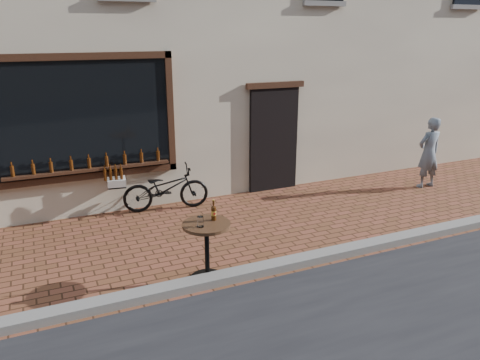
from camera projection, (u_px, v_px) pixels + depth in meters
name	position (u px, v px, depth m)	size (l,w,h in m)	color
ground	(267.00, 280.00, 6.55)	(90.00, 90.00, 0.00)	brown
kerb	(260.00, 269.00, 6.71)	(90.00, 0.25, 0.12)	slate
cargo_bicycle	(164.00, 188.00, 8.98)	(1.99, 0.78, 0.92)	black
bistro_table	(207.00, 240.00, 6.39)	(0.66, 0.66, 1.14)	black
pedestrian	(429.00, 153.00, 10.20)	(0.57, 0.37, 1.56)	slate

